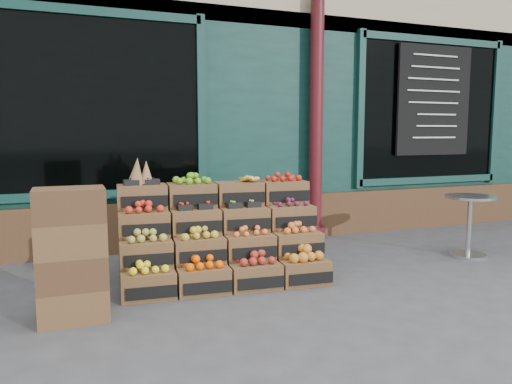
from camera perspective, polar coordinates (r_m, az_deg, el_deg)
name	(u,v)px	position (r m, az deg, el deg)	size (l,w,h in m)	color
ground	(305,293)	(4.61, 5.66, -11.44)	(60.00, 60.00, 0.00)	#424244
shop_facade	(175,78)	(9.26, -9.22, 12.73)	(12.00, 6.24, 4.80)	#0F352F
crate_display	(220,242)	(4.95, -4.18, -5.69)	(2.00, 1.11, 1.20)	brown
spare_crates	(72,255)	(4.08, -20.32, -6.77)	(0.52, 0.36, 1.03)	brown
bistro_table	(469,219)	(6.29, 23.20, -2.82)	(0.57, 0.57, 0.71)	silver
shopkeeper	(63,167)	(6.61, -21.20, 2.69)	(0.74, 0.49, 2.03)	#1D6521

